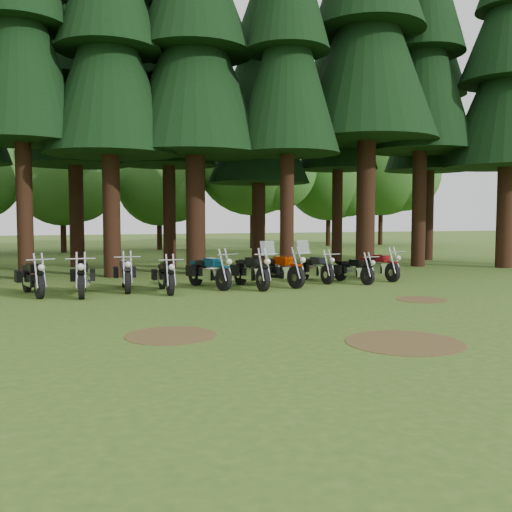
{
  "coord_description": "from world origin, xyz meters",
  "views": [
    {
      "loc": [
        -4.94,
        -12.99,
        2.35
      ],
      "look_at": [
        1.12,
        5.0,
        1.0
      ],
      "focal_mm": 40.0,
      "sensor_mm": 36.0,
      "label": 1
    }
  ],
  "objects_px": {
    "motorcycle_2": "(126,275)",
    "motorcycle_5": "(251,272)",
    "motorcycle_1": "(82,278)",
    "motorcycle_3": "(166,277)",
    "motorcycle_0": "(33,279)",
    "motorcycle_4": "(209,273)",
    "motorcycle_7": "(315,269)",
    "motorcycle_6": "(279,270)",
    "motorcycle_8": "(353,271)",
    "motorcycle_9": "(378,267)"
  },
  "relations": [
    {
      "from": "motorcycle_2",
      "to": "motorcycle_5",
      "type": "height_order",
      "value": "motorcycle_5"
    },
    {
      "from": "motorcycle_1",
      "to": "motorcycle_3",
      "type": "height_order",
      "value": "motorcycle_1"
    },
    {
      "from": "motorcycle_0",
      "to": "motorcycle_4",
      "type": "bearing_deg",
      "value": -14.63
    },
    {
      "from": "motorcycle_1",
      "to": "motorcycle_7",
      "type": "bearing_deg",
      "value": 9.55
    },
    {
      "from": "motorcycle_0",
      "to": "motorcycle_7",
      "type": "height_order",
      "value": "motorcycle_0"
    },
    {
      "from": "motorcycle_3",
      "to": "motorcycle_6",
      "type": "distance_m",
      "value": 3.87
    },
    {
      "from": "motorcycle_3",
      "to": "motorcycle_2",
      "type": "bearing_deg",
      "value": 143.9
    },
    {
      "from": "motorcycle_3",
      "to": "motorcycle_5",
      "type": "height_order",
      "value": "motorcycle_5"
    },
    {
      "from": "motorcycle_1",
      "to": "motorcycle_5",
      "type": "relative_size",
      "value": 0.97
    },
    {
      "from": "motorcycle_1",
      "to": "motorcycle_2",
      "type": "relative_size",
      "value": 1.03
    },
    {
      "from": "motorcycle_2",
      "to": "motorcycle_6",
      "type": "relative_size",
      "value": 0.97
    },
    {
      "from": "motorcycle_0",
      "to": "motorcycle_5",
      "type": "bearing_deg",
      "value": -18.76
    },
    {
      "from": "motorcycle_2",
      "to": "motorcycle_6",
      "type": "bearing_deg",
      "value": -3.4
    },
    {
      "from": "motorcycle_6",
      "to": "motorcycle_7",
      "type": "distance_m",
      "value": 1.74
    },
    {
      "from": "motorcycle_2",
      "to": "motorcycle_8",
      "type": "xyz_separation_m",
      "value": [
        7.75,
        -0.51,
        -0.07
      ]
    },
    {
      "from": "motorcycle_7",
      "to": "motorcycle_8",
      "type": "bearing_deg",
      "value": -38.66
    },
    {
      "from": "motorcycle_0",
      "to": "motorcycle_7",
      "type": "xyz_separation_m",
      "value": [
        9.3,
        0.45,
        -0.04
      ]
    },
    {
      "from": "motorcycle_6",
      "to": "motorcycle_8",
      "type": "height_order",
      "value": "motorcycle_6"
    },
    {
      "from": "motorcycle_9",
      "to": "motorcycle_2",
      "type": "bearing_deg",
      "value": 171.58
    },
    {
      "from": "motorcycle_4",
      "to": "motorcycle_6",
      "type": "height_order",
      "value": "motorcycle_6"
    },
    {
      "from": "motorcycle_4",
      "to": "motorcycle_7",
      "type": "relative_size",
      "value": 1.07
    },
    {
      "from": "motorcycle_0",
      "to": "motorcycle_6",
      "type": "relative_size",
      "value": 0.95
    },
    {
      "from": "motorcycle_5",
      "to": "motorcycle_9",
      "type": "height_order",
      "value": "motorcycle_5"
    },
    {
      "from": "motorcycle_3",
      "to": "motorcycle_4",
      "type": "distance_m",
      "value": 1.59
    },
    {
      "from": "motorcycle_6",
      "to": "motorcycle_8",
      "type": "distance_m",
      "value": 2.77
    },
    {
      "from": "motorcycle_4",
      "to": "motorcycle_1",
      "type": "bearing_deg",
      "value": 167.92
    },
    {
      "from": "motorcycle_3",
      "to": "motorcycle_9",
      "type": "relative_size",
      "value": 1.0
    },
    {
      "from": "motorcycle_1",
      "to": "motorcycle_3",
      "type": "relative_size",
      "value": 1.09
    },
    {
      "from": "motorcycle_3",
      "to": "motorcycle_9",
      "type": "bearing_deg",
      "value": 7.0
    },
    {
      "from": "motorcycle_5",
      "to": "motorcycle_3",
      "type": "bearing_deg",
      "value": 174.89
    },
    {
      "from": "motorcycle_2",
      "to": "motorcycle_6",
      "type": "xyz_separation_m",
      "value": [
        4.98,
        -0.51,
        0.03
      ]
    },
    {
      "from": "motorcycle_3",
      "to": "motorcycle_6",
      "type": "relative_size",
      "value": 0.92
    },
    {
      "from": "motorcycle_0",
      "to": "motorcycle_3",
      "type": "bearing_deg",
      "value": -22.76
    },
    {
      "from": "motorcycle_1",
      "to": "motorcycle_3",
      "type": "bearing_deg",
      "value": 0.42
    },
    {
      "from": "motorcycle_2",
      "to": "motorcycle_7",
      "type": "height_order",
      "value": "motorcycle_2"
    },
    {
      "from": "motorcycle_0",
      "to": "motorcycle_9",
      "type": "relative_size",
      "value": 1.03
    },
    {
      "from": "motorcycle_2",
      "to": "motorcycle_6",
      "type": "height_order",
      "value": "motorcycle_6"
    },
    {
      "from": "motorcycle_3",
      "to": "motorcycle_9",
      "type": "distance_m",
      "value": 7.98
    },
    {
      "from": "motorcycle_1",
      "to": "motorcycle_0",
      "type": "bearing_deg",
      "value": 166.44
    },
    {
      "from": "motorcycle_0",
      "to": "motorcycle_8",
      "type": "relative_size",
      "value": 1.16
    },
    {
      "from": "motorcycle_7",
      "to": "motorcycle_9",
      "type": "relative_size",
      "value": 0.97
    },
    {
      "from": "motorcycle_4",
      "to": "motorcycle_8",
      "type": "xyz_separation_m",
      "value": [
        5.13,
        -0.23,
        -0.08
      ]
    },
    {
      "from": "motorcycle_0",
      "to": "motorcycle_2",
      "type": "height_order",
      "value": "motorcycle_0"
    },
    {
      "from": "motorcycle_0",
      "to": "motorcycle_3",
      "type": "relative_size",
      "value": 1.04
    },
    {
      "from": "motorcycle_1",
      "to": "motorcycle_5",
      "type": "bearing_deg",
      "value": 2.76
    },
    {
      "from": "motorcycle_6",
      "to": "motorcycle_9",
      "type": "height_order",
      "value": "motorcycle_6"
    },
    {
      "from": "motorcycle_6",
      "to": "motorcycle_7",
      "type": "height_order",
      "value": "motorcycle_6"
    },
    {
      "from": "motorcycle_1",
      "to": "motorcycle_2",
      "type": "bearing_deg",
      "value": 31.33
    },
    {
      "from": "motorcycle_3",
      "to": "motorcycle_7",
      "type": "bearing_deg",
      "value": 10.89
    },
    {
      "from": "motorcycle_3",
      "to": "motorcycle_8",
      "type": "relative_size",
      "value": 1.12
    }
  ]
}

